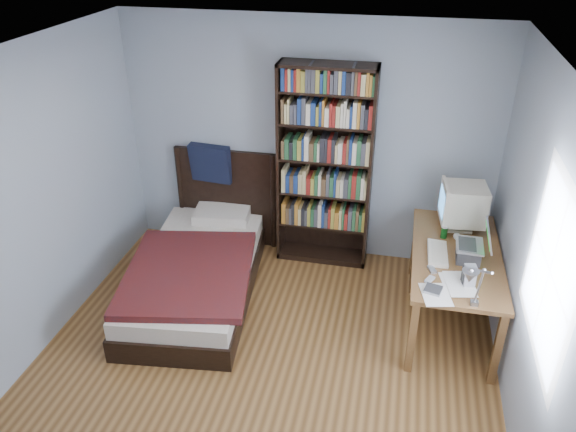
% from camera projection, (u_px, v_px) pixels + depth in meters
% --- Properties ---
extents(room, '(4.20, 4.24, 2.50)m').
position_uv_depth(room, '(256.00, 250.00, 3.89)').
color(room, brown).
rests_on(room, ground).
extents(desk, '(0.75, 1.53, 0.73)m').
position_uv_depth(desk, '(450.00, 258.00, 5.33)').
color(desk, brown).
rests_on(desk, floor).
extents(crt_monitor, '(0.41, 0.38, 0.44)m').
position_uv_depth(crt_monitor, '(462.00, 204.00, 5.08)').
color(crt_monitor, beige).
rests_on(crt_monitor, desk).
extents(laptop, '(0.29, 0.30, 0.36)m').
position_uv_depth(laptop, '(471.00, 250.00, 4.69)').
color(laptop, '#2D2D30').
rests_on(laptop, desk).
extents(desk_lamp, '(0.22, 0.48, 0.56)m').
position_uv_depth(desk_lamp, '(471.00, 279.00, 3.71)').
color(desk_lamp, '#99999E').
rests_on(desk_lamp, desk).
extents(keyboard, '(0.17, 0.42, 0.04)m').
position_uv_depth(keyboard, '(438.00, 253.00, 4.80)').
color(keyboard, beige).
rests_on(keyboard, desk).
extents(speaker, '(0.10, 0.10, 0.18)m').
position_uv_depth(speaker, '(469.00, 276.00, 4.38)').
color(speaker, gray).
rests_on(speaker, desk).
extents(soda_can, '(0.06, 0.06, 0.11)m').
position_uv_depth(soda_can, '(444.00, 232.00, 5.03)').
color(soda_can, '#07360B').
rests_on(soda_can, desk).
extents(mouse, '(0.07, 0.12, 0.04)m').
position_uv_depth(mouse, '(457.00, 237.00, 5.04)').
color(mouse, silver).
rests_on(mouse, desk).
extents(phone_silver, '(0.08, 0.11, 0.02)m').
position_uv_depth(phone_silver, '(432.00, 270.00, 4.59)').
color(phone_silver, '#ADADB1').
rests_on(phone_silver, desk).
extents(phone_grey, '(0.09, 0.11, 0.02)m').
position_uv_depth(phone_grey, '(430.00, 279.00, 4.47)').
color(phone_grey, gray).
rests_on(phone_grey, desk).
extents(external_drive, '(0.15, 0.15, 0.03)m').
position_uv_depth(external_drive, '(433.00, 290.00, 4.34)').
color(external_drive, gray).
rests_on(external_drive, desk).
extents(bookshelf, '(0.94, 0.30, 2.09)m').
position_uv_depth(bookshelf, '(325.00, 168.00, 5.61)').
color(bookshelf, black).
rests_on(bookshelf, floor).
extents(bed, '(1.35, 2.22, 1.16)m').
position_uv_depth(bed, '(200.00, 266.00, 5.51)').
color(bed, black).
rests_on(bed, floor).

